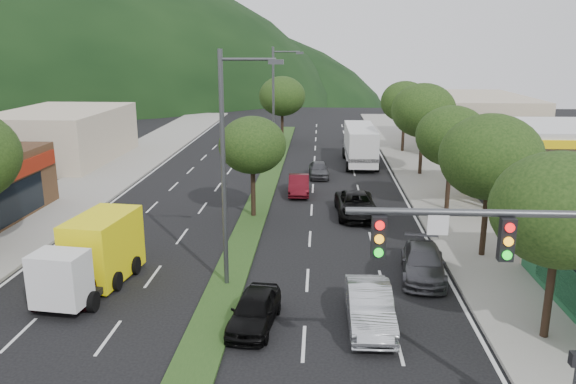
# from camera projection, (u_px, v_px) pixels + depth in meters

# --- Properties ---
(sidewalk_right) EXTENTS (5.00, 90.00, 0.15)m
(sidewalk_right) POSITION_uv_depth(u_px,v_px,m) (438.00, 190.00, 40.16)
(sidewalk_right) COLOR gray
(sidewalk_right) RESTS_ON ground
(sidewalk_left) EXTENTS (6.00, 90.00, 0.15)m
(sidewalk_left) POSITION_uv_depth(u_px,v_px,m) (90.00, 185.00, 41.58)
(sidewalk_left) COLOR gray
(sidewalk_left) RESTS_ON ground
(median) EXTENTS (1.60, 56.00, 0.12)m
(median) POSITION_uv_depth(u_px,v_px,m) (269.00, 178.00, 43.76)
(median) COLOR #1E3E16
(median) RESTS_ON ground
(traffic_signal) EXTENTS (6.12, 0.40, 7.00)m
(traffic_signal) POSITION_uv_depth(u_px,v_px,m) (527.00, 280.00, 13.57)
(traffic_signal) COLOR #47494C
(traffic_signal) RESTS_ON ground
(gas_canopy) EXTENTS (12.20, 8.20, 5.25)m
(gas_canopy) POSITION_uv_depth(u_px,v_px,m) (556.00, 134.00, 35.74)
(gas_canopy) COLOR silver
(gas_canopy) RESTS_ON ground
(bldg_left_far) EXTENTS (9.00, 14.00, 4.60)m
(bldg_left_far) POSITION_uv_depth(u_px,v_px,m) (63.00, 136.00, 50.04)
(bldg_left_far) COLOR beige
(bldg_left_far) RESTS_ON ground
(bldg_right_far) EXTENTS (10.00, 16.00, 5.20)m
(bldg_right_far) POSITION_uv_depth(u_px,v_px,m) (472.00, 121.00, 57.48)
(bldg_right_far) COLOR beige
(bldg_right_far) RESTS_ON ground
(tree_r_a) EXTENTS (4.60, 4.60, 6.63)m
(tree_r_a) POSITION_uv_depth(u_px,v_px,m) (560.00, 210.00, 18.71)
(tree_r_a) COLOR black
(tree_r_a) RESTS_ON sidewalk_right
(tree_r_b) EXTENTS (4.80, 4.80, 6.94)m
(tree_r_b) POSITION_uv_depth(u_px,v_px,m) (491.00, 157.00, 26.38)
(tree_r_b) COLOR black
(tree_r_b) RESTS_ON sidewalk_right
(tree_r_c) EXTENTS (4.40, 4.40, 6.48)m
(tree_r_c) POSITION_uv_depth(u_px,v_px,m) (452.00, 136.00, 34.17)
(tree_r_c) COLOR black
(tree_r_c) RESTS_ON sidewalk_right
(tree_r_d) EXTENTS (5.00, 5.00, 7.17)m
(tree_r_d) POSITION_uv_depth(u_px,v_px,m) (423.00, 111.00, 43.72)
(tree_r_d) COLOR black
(tree_r_d) RESTS_ON sidewalk_right
(tree_r_e) EXTENTS (4.60, 4.60, 6.71)m
(tree_r_e) POSITION_uv_depth(u_px,v_px,m) (405.00, 102.00, 53.45)
(tree_r_e) COLOR black
(tree_r_e) RESTS_ON sidewalk_right
(tree_med_near) EXTENTS (4.00, 4.00, 6.02)m
(tree_med_near) POSITION_uv_depth(u_px,v_px,m) (252.00, 145.00, 32.99)
(tree_med_near) COLOR black
(tree_med_near) RESTS_ON median
(tree_med_far) EXTENTS (4.80, 4.80, 6.94)m
(tree_med_far) POSITION_uv_depth(u_px,v_px,m) (282.00, 96.00, 57.95)
(tree_med_far) COLOR black
(tree_med_far) RESTS_ON median
(streetlight_near) EXTENTS (2.60, 0.25, 10.00)m
(streetlight_near) POSITION_uv_depth(u_px,v_px,m) (228.00, 160.00, 23.03)
(streetlight_near) COLOR #47494C
(streetlight_near) RESTS_ON ground
(streetlight_mid) EXTENTS (2.60, 0.25, 10.00)m
(streetlight_mid) POSITION_uv_depth(u_px,v_px,m) (276.00, 101.00, 47.17)
(streetlight_mid) COLOR #47494C
(streetlight_mid) RESTS_ON ground
(sedan_silver) EXTENTS (1.67, 4.62, 1.52)m
(sedan_silver) POSITION_uv_depth(u_px,v_px,m) (370.00, 307.00, 20.75)
(sedan_silver) COLOR #B1B3B9
(sedan_silver) RESTS_ON ground
(suv_maroon) EXTENTS (2.45, 4.92, 1.34)m
(suv_maroon) POSITION_uv_depth(u_px,v_px,m) (76.00, 278.00, 23.53)
(suv_maroon) COLOR black
(suv_maroon) RESTS_ON ground
(car_queue_a) EXTENTS (1.97, 3.99, 1.31)m
(car_queue_a) POSITION_uv_depth(u_px,v_px,m) (254.00, 310.00, 20.74)
(car_queue_a) COLOR black
(car_queue_a) RESTS_ON ground
(car_queue_b) EXTENTS (2.43, 4.84, 1.35)m
(car_queue_b) POSITION_uv_depth(u_px,v_px,m) (423.00, 263.00, 25.17)
(car_queue_b) COLOR #49494D
(car_queue_b) RESTS_ON ground
(car_queue_c) EXTENTS (1.53, 4.06, 1.32)m
(car_queue_c) POSITION_uv_depth(u_px,v_px,m) (299.00, 185.00, 39.21)
(car_queue_c) COLOR #540E16
(car_queue_c) RESTS_ON ground
(car_queue_d) EXTENTS (2.59, 5.19, 1.41)m
(car_queue_d) POSITION_uv_depth(u_px,v_px,m) (356.00, 205.00, 34.16)
(car_queue_d) COLOR black
(car_queue_d) RESTS_ON ground
(car_queue_e) EXTENTS (1.72, 3.76, 1.25)m
(car_queue_e) POSITION_uv_depth(u_px,v_px,m) (319.00, 170.00, 44.22)
(car_queue_e) COLOR #434347
(car_queue_e) RESTS_ON ground
(car_queue_f) EXTENTS (1.83, 4.38, 1.26)m
(car_queue_f) POSITION_uv_depth(u_px,v_px,m) (358.00, 154.00, 50.53)
(car_queue_f) COLOR black
(car_queue_f) RESTS_ON ground
(box_truck) EXTENTS (2.92, 6.22, 2.96)m
(box_truck) POSITION_uv_depth(u_px,v_px,m) (95.00, 255.00, 24.04)
(box_truck) COLOR silver
(box_truck) RESTS_ON ground
(motorhome) EXTENTS (2.78, 8.61, 3.29)m
(motorhome) POSITION_uv_depth(u_px,v_px,m) (360.00, 144.00, 48.83)
(motorhome) COLOR silver
(motorhome) RESTS_ON ground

